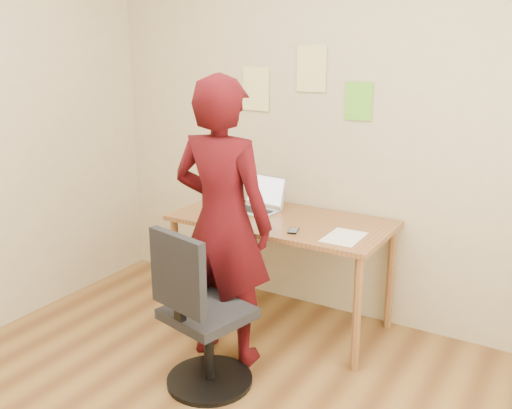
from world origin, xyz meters
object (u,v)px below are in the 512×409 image
Objects in this scene: phone at (293,231)px; office_chair at (200,322)px; desk at (282,231)px; person at (222,223)px; laptop at (258,203)px.

office_chair is at bearing -121.87° from phone.
desk is 0.28m from phone.
office_chair is 0.58m from person.
phone is (0.18, -0.19, 0.09)m from desk.
desk is 11.65× the size of phone.
desk is 0.93m from office_chair.
office_chair is (-0.20, -0.70, -0.35)m from phone.
phone is (0.41, -0.27, -0.05)m from laptop.
person reaches higher than office_chair.
phone is at bearing 87.19° from office_chair.
office_chair reaches higher than phone.
desk is at bearing -12.43° from laptop.
laptop reaches higher than phone.
person is (-0.28, -0.34, 0.10)m from phone.
phone is at bearing -132.65° from person.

